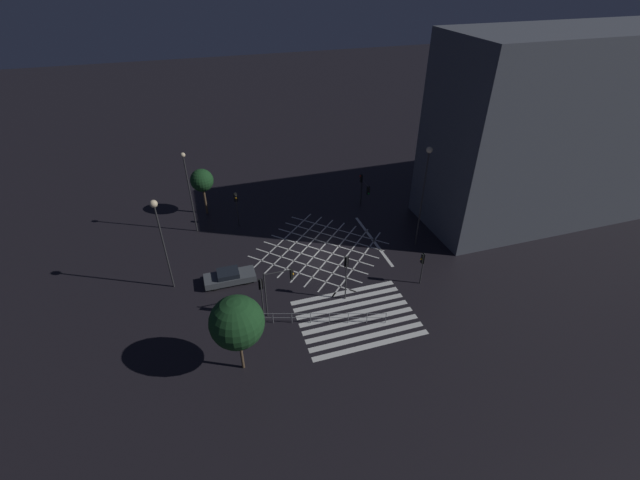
{
  "coord_description": "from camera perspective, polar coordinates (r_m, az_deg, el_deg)",
  "views": [
    {
      "loc": [
        -10.44,
        -33.22,
        24.62
      ],
      "look_at": [
        0.0,
        0.0,
        1.18
      ],
      "focal_mm": 24.0,
      "sensor_mm": 36.0,
      "label": 1
    }
  ],
  "objects": [
    {
      "name": "traffic_light_ne_cross",
      "position": [
        48.97,
        6.1,
        6.69
      ],
      "size": [
        0.36,
        2.34,
        3.21
      ],
      "rotation": [
        0.0,
        0.0,
        -1.57
      ],
      "color": "#2D2D30",
      "rests_on": "ground_plane"
    },
    {
      "name": "traffic_light_nw_cross",
      "position": [
        45.84,
        -11.09,
        4.89
      ],
      "size": [
        0.36,
        0.39,
        3.97
      ],
      "rotation": [
        0.0,
        0.0,
        -1.57
      ],
      "color": "#2D2D30",
      "rests_on": "ground_plane"
    },
    {
      "name": "street_tree_far",
      "position": [
        48.57,
        -15.48,
        7.65
      ],
      "size": [
        2.49,
        2.49,
        5.36
      ],
      "color": "brown",
      "rests_on": "ground_plane"
    },
    {
      "name": "street_lamp_east",
      "position": [
        36.63,
        -20.76,
        2.17
      ],
      "size": [
        0.62,
        0.62,
        8.7
      ],
      "color": "#2D2D30",
      "rests_on": "ground_plane"
    },
    {
      "name": "street_lamp_west",
      "position": [
        44.61,
        -17.22,
        7.55
      ],
      "size": [
        0.47,
        0.47,
        8.84
      ],
      "color": "#2D2D30",
      "rests_on": "ground_plane"
    },
    {
      "name": "waiting_car",
      "position": [
        39.13,
        -11.96,
        -4.82
      ],
      "size": [
        4.53,
        1.76,
        1.23
      ],
      "color": "#474C51",
      "rests_on": "ground_plane"
    },
    {
      "name": "office_building",
      "position": [
        55.96,
        34.0,
        12.7
      ],
      "size": [
        39.31,
        10.06,
        19.1
      ],
      "rotation": [
        0.0,
        0.0,
        3.14
      ],
      "color": "#4C515B",
      "rests_on": "ground_plane"
    },
    {
      "name": "traffic_light_se_main",
      "position": [
        38.1,
        13.47,
        -2.94
      ],
      "size": [
        0.39,
        0.36,
        3.26
      ],
      "rotation": [
        0.0,
        0.0,
        3.14
      ],
      "color": "#2D2D30",
      "rests_on": "ground_plane"
    },
    {
      "name": "road_markings",
      "position": [
        38.27,
        3.05,
        -6.15
      ],
      "size": [
        14.18,
        20.44,
        0.01
      ],
      "color": "silver",
      "rests_on": "ground_plane"
    },
    {
      "name": "traffic_light_median_south",
      "position": [
        35.11,
        3.49,
        -3.91
      ],
      "size": [
        0.36,
        0.39,
        4.36
      ],
      "rotation": [
        0.0,
        0.0,
        1.57
      ],
      "color": "#2D2D30",
      "rests_on": "ground_plane"
    },
    {
      "name": "street_lamp_far",
      "position": [
        40.78,
        13.87,
        8.12
      ],
      "size": [
        0.57,
        0.57,
        10.44
      ],
      "color": "#2D2D30",
      "rests_on": "ground_plane"
    },
    {
      "name": "ground_plane",
      "position": [
        42.65,
        -0.0,
        -1.32
      ],
      "size": [
        200.0,
        200.0,
        0.0
      ],
      "primitive_type": "plane",
      "color": "black"
    },
    {
      "name": "street_tree_near",
      "position": [
        29.12,
        -11.03,
        -10.75
      ],
      "size": [
        3.69,
        3.69,
        6.29
      ],
      "color": "brown",
      "rests_on": "ground_plane"
    },
    {
      "name": "pedestrian_railing",
      "position": [
        34.38,
        -0.0,
        -10.2
      ],
      "size": [
        10.03,
        3.19,
        1.05
      ],
      "rotation": [
        0.0,
        0.0,
        -0.3
      ],
      "color": "gray",
      "rests_on": "ground_plane"
    },
    {
      "name": "traffic_light_ne_main",
      "position": [
        49.44,
        5.52,
        7.56
      ],
      "size": [
        0.39,
        0.36,
        3.87
      ],
      "rotation": [
        0.0,
        0.0,
        3.14
      ],
      "color": "#2D2D30",
      "rests_on": "ground_plane"
    },
    {
      "name": "traffic_light_sw_cross",
      "position": [
        33.79,
        -7.85,
        -6.66
      ],
      "size": [
        0.36,
        0.39,
        3.92
      ],
      "rotation": [
        0.0,
        0.0,
        1.57
      ],
      "color": "#2D2D30",
      "rests_on": "ground_plane"
    },
    {
      "name": "traffic_light_sw_main",
      "position": [
        33.75,
        -5.4,
        -5.63
      ],
      "size": [
        2.42,
        0.36,
        4.37
      ],
      "color": "#2D2D30",
      "rests_on": "ground_plane"
    }
  ]
}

